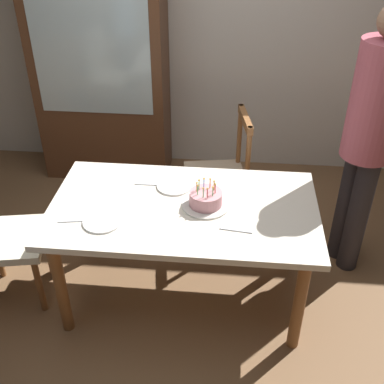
{
  "coord_description": "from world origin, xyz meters",
  "views": [
    {
      "loc": [
        0.26,
        -2.24,
        2.34
      ],
      "look_at": [
        0.05,
        0.0,
        0.83
      ],
      "focal_mm": 44.44,
      "sensor_mm": 36.0,
      "label": 1
    }
  ],
  "objects": [
    {
      "name": "ground",
      "position": [
        0.0,
        0.0,
        0.0
      ],
      "size": [
        6.4,
        6.4,
        0.0
      ],
      "primitive_type": "plane",
      "color": "brown"
    },
    {
      "name": "back_wall",
      "position": [
        0.0,
        1.85,
        1.3
      ],
      "size": [
        6.4,
        0.1,
        2.6
      ],
      "primitive_type": "cube",
      "color": "beige",
      "rests_on": "ground"
    },
    {
      "name": "dining_table",
      "position": [
        0.0,
        0.0,
        0.64
      ],
      "size": [
        1.57,
        0.89,
        0.73
      ],
      "color": "silver",
      "rests_on": "ground"
    },
    {
      "name": "birthday_cake",
      "position": [
        0.13,
        0.01,
        0.77
      ],
      "size": [
        0.28,
        0.28,
        0.16
      ],
      "color": "silver",
      "rests_on": "dining_table"
    },
    {
      "name": "plate_near_celebrant",
      "position": [
        -0.43,
        -0.2,
        0.73
      ],
      "size": [
        0.22,
        0.22,
        0.01
      ],
      "primitive_type": "cylinder",
      "color": "white",
      "rests_on": "dining_table"
    },
    {
      "name": "plate_far_side",
      "position": [
        -0.08,
        0.2,
        0.73
      ],
      "size": [
        0.22,
        0.22,
        0.01
      ],
      "primitive_type": "cylinder",
      "color": "white",
      "rests_on": "dining_table"
    },
    {
      "name": "fork_near_celebrant",
      "position": [
        -0.59,
        -0.21,
        0.73
      ],
      "size": [
        0.18,
        0.05,
        0.01
      ],
      "primitive_type": "cube",
      "rotation": [
        0.0,
        0.0,
        0.17
      ],
      "color": "silver",
      "rests_on": "dining_table"
    },
    {
      "name": "fork_far_side",
      "position": [
        -0.24,
        0.2,
        0.73
      ],
      "size": [
        0.18,
        0.02,
        0.01
      ],
      "primitive_type": "cube",
      "rotation": [
        0.0,
        0.0,
        -0.01
      ],
      "color": "silver",
      "rests_on": "dining_table"
    },
    {
      "name": "fork_near_guest",
      "position": [
        0.31,
        -0.2,
        0.73
      ],
      "size": [
        0.18,
        0.04,
        0.01
      ],
      "primitive_type": "cube",
      "rotation": [
        0.0,
        0.0,
        -0.12
      ],
      "color": "silver",
      "rests_on": "dining_table"
    },
    {
      "name": "chair_spindle_back",
      "position": [
        0.18,
        0.77,
        0.46
      ],
      "size": [
        0.51,
        0.51,
        0.95
      ],
      "color": "tan",
      "rests_on": "ground"
    },
    {
      "name": "person_guest",
      "position": [
        1.1,
        0.46,
        1.02
      ],
      "size": [
        0.32,
        0.32,
        1.79
      ],
      "color": "#262328",
      "rests_on": "ground"
    },
    {
      "name": "china_cabinet",
      "position": [
        -0.87,
        1.56,
        0.95
      ],
      "size": [
        1.1,
        0.45,
        1.9
      ],
      "color": "#56331E",
      "rests_on": "ground"
    }
  ]
}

